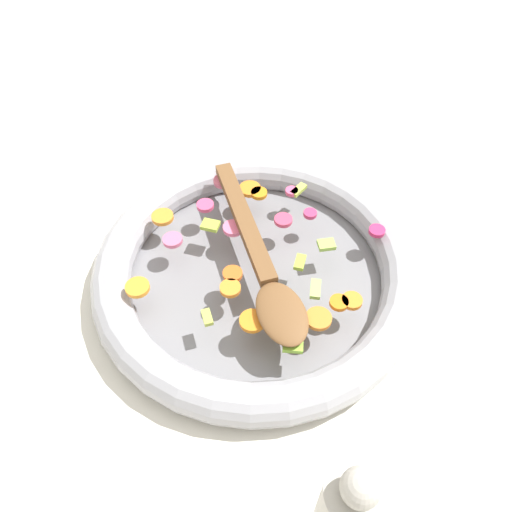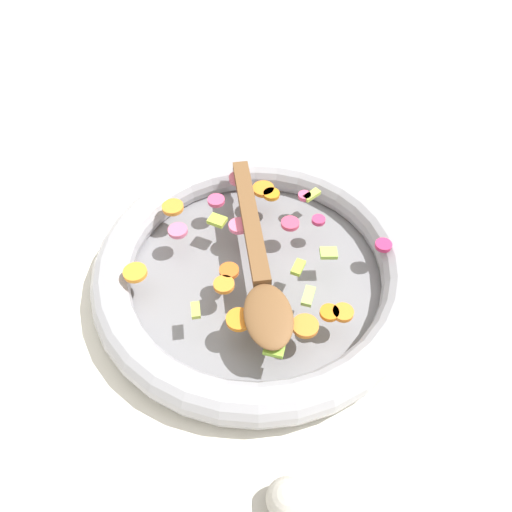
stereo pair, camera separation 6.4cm
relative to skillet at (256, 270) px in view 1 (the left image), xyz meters
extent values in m
plane|color=silver|center=(0.00, 0.00, -0.02)|extent=(4.00, 4.00, 0.00)
cylinder|color=slate|center=(0.00, 0.00, -0.02)|extent=(0.38, 0.38, 0.01)
torus|color=#9E9EA5|center=(0.00, 0.00, 0.00)|extent=(0.43, 0.43, 0.05)
cylinder|color=#D55F20|center=(-0.02, -0.04, 0.03)|extent=(0.03, 0.03, 0.01)
cylinder|color=orange|center=(-0.02, 0.11, 0.03)|extent=(0.03, 0.03, 0.01)
cylinder|color=orange|center=(-0.14, 0.04, 0.03)|extent=(0.04, 0.04, 0.01)
cylinder|color=orange|center=(0.02, -0.10, 0.03)|extent=(0.04, 0.04, 0.01)
cylinder|color=orange|center=(0.13, -0.04, 0.03)|extent=(0.03, 0.03, 0.01)
cylinder|color=orange|center=(0.11, -0.05, 0.03)|extent=(0.02, 0.02, 0.01)
cylinder|color=orange|center=(-0.04, 0.12, 0.03)|extent=(0.04, 0.04, 0.01)
cylinder|color=orange|center=(-0.02, -0.06, 0.03)|extent=(0.03, 0.03, 0.01)
cylinder|color=orange|center=(0.09, -0.08, 0.03)|extent=(0.03, 0.03, 0.01)
cylinder|color=orange|center=(-0.13, -0.08, 0.03)|extent=(0.04, 0.04, 0.01)
cube|color=#8DC43C|center=(0.07, -0.12, 0.03)|extent=(0.02, 0.02, 0.01)
cube|color=#B4C74B|center=(-0.03, -0.11, 0.03)|extent=(0.02, 0.02, 0.01)
cube|color=#A7CC3C|center=(0.06, 0.00, 0.03)|extent=(0.01, 0.02, 0.01)
cube|color=#8FC233|center=(0.05, -0.10, 0.03)|extent=(0.02, 0.01, 0.01)
cube|color=#A5D960|center=(0.08, -0.04, 0.03)|extent=(0.01, 0.03, 0.01)
cube|color=#A4C13E|center=(-0.07, 0.04, 0.03)|extent=(0.02, 0.02, 0.01)
cube|color=#A3D153|center=(0.09, 0.04, 0.03)|extent=(0.03, 0.02, 0.01)
cube|color=#B8D14D|center=(0.03, 0.13, 0.03)|extent=(0.02, 0.03, 0.01)
cylinder|color=pink|center=(-0.04, 0.04, 0.03)|extent=(0.04, 0.04, 0.01)
cylinder|color=#D02C62|center=(0.15, 0.08, 0.03)|extent=(0.03, 0.03, 0.01)
cylinder|color=#E06784|center=(-0.08, 0.13, 0.03)|extent=(0.03, 0.03, 0.01)
cylinder|color=#DD4A77|center=(-0.09, 0.07, 0.03)|extent=(0.03, 0.03, 0.01)
cylinder|color=#D84264|center=(0.02, 0.07, 0.03)|extent=(0.03, 0.03, 0.01)
cylinder|color=#E75380|center=(0.02, 0.13, 0.03)|extent=(0.03, 0.03, 0.01)
cylinder|color=#CB3565|center=(0.06, 0.09, 0.03)|extent=(0.03, 0.03, 0.01)
cylinder|color=#E66989|center=(0.05, -0.08, 0.03)|extent=(0.03, 0.03, 0.01)
cylinder|color=#E1668D|center=(-0.11, 0.00, 0.03)|extent=(0.04, 0.04, 0.01)
cube|color=brown|center=(-0.03, 0.05, 0.04)|extent=(0.13, 0.20, 0.01)
ellipsoid|color=brown|center=(0.05, -0.09, 0.04)|extent=(0.09, 0.11, 0.01)
sphere|color=#B2ADA3|center=(0.14, -0.29, 0.16)|extent=(0.03, 0.03, 0.03)
camera|label=1|loc=(0.09, -0.40, 0.51)|focal=35.00mm
camera|label=2|loc=(0.15, -0.38, 0.51)|focal=35.00mm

